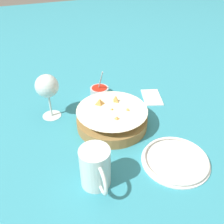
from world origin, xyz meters
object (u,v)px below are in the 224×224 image
wine_glass (47,87)px  side_plate (176,160)px  beer_mug (96,169)px  food_basket (112,118)px  sauce_cup (99,91)px

wine_glass → side_plate: size_ratio=0.83×
beer_mug → side_plate: 0.24m
beer_mug → side_plate: beer_mug is taller
wine_glass → beer_mug: size_ratio=1.33×
wine_glass → beer_mug: bearing=9.0°
food_basket → side_plate: food_basket is taller
wine_glass → food_basket: bearing=54.0°
food_basket → sauce_cup: 0.21m
food_basket → sauce_cup: bearing=172.5°
food_basket → wine_glass: wine_glass is taller
food_basket → sauce_cup: (-0.21, 0.03, -0.01)m
beer_mug → side_plate: bearing=86.5°
side_plate → food_basket: bearing=-154.2°
food_basket → beer_mug: size_ratio=1.95×
side_plate → sauce_cup: bearing=-169.4°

